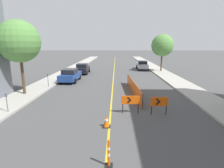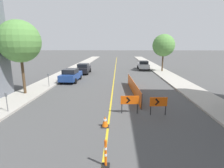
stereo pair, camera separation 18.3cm
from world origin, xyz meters
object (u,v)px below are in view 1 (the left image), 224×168
(arrow_barricade_primary, at_px, (130,101))
(arrow_barricade_secondary, at_px, (159,102))
(parked_car_curb_far, at_px, (142,65))
(parking_meter_near_curb, at_px, (6,98))
(traffic_cone_third, at_px, (106,121))
(parked_car_curb_mid, at_px, (82,69))
(street_tree_right_near, at_px, (162,45))
(parked_car_curb_near, at_px, (70,75))
(parking_meter_far_curb, at_px, (48,77))
(delineator_post_rear, at_px, (109,155))
(street_tree_left_near, at_px, (19,42))

(arrow_barricade_primary, height_order, arrow_barricade_secondary, arrow_barricade_primary)
(parked_car_curb_far, relative_size, parking_meter_near_curb, 3.36)
(traffic_cone_third, relative_size, parked_car_curb_mid, 0.14)
(street_tree_right_near, bearing_deg, arrow_barricade_primary, -109.74)
(arrow_barricade_secondary, bearing_deg, parking_meter_near_curb, 177.27)
(parked_car_curb_near, relative_size, parking_meter_far_curb, 3.12)
(parked_car_curb_near, xyz_separation_m, parked_car_curb_far, (10.45, 11.22, 0.00))
(parked_car_curb_far, bearing_deg, street_tree_right_near, -44.87)
(parked_car_curb_mid, xyz_separation_m, parking_meter_near_curb, (-1.83, -16.53, 0.27))
(delineator_post_rear, bearing_deg, traffic_cone_third, 94.73)
(arrow_barricade_primary, height_order, parking_meter_far_curb, parking_meter_far_curb)
(arrow_barricade_secondary, height_order, parking_meter_near_curb, parking_meter_near_curb)
(traffic_cone_third, bearing_deg, arrow_barricade_primary, 53.34)
(traffic_cone_third, relative_size, street_tree_right_near, 0.10)
(traffic_cone_third, bearing_deg, parked_car_curb_near, 112.92)
(arrow_barricade_primary, height_order, street_tree_right_near, street_tree_right_near)
(traffic_cone_third, xyz_separation_m, arrow_barricade_secondary, (3.31, 1.76, 0.54))
(arrow_barricade_secondary, distance_m, street_tree_right_near, 19.52)
(traffic_cone_third, bearing_deg, street_tree_right_near, 68.37)
(traffic_cone_third, bearing_deg, parked_car_curb_far, 77.09)
(parking_meter_near_curb, height_order, street_tree_right_near, street_tree_right_near)
(arrow_barricade_secondary, distance_m, parking_meter_far_curb, 12.12)
(street_tree_right_near, bearing_deg, parking_meter_near_curb, -128.15)
(delineator_post_rear, height_order, street_tree_right_near, street_tree_right_near)
(delineator_post_rear, bearing_deg, street_tree_left_near, 130.70)
(traffic_cone_third, height_order, parked_car_curb_mid, parked_car_curb_mid)
(street_tree_left_near, relative_size, street_tree_right_near, 1.06)
(parking_meter_near_curb, bearing_deg, parking_meter_far_curb, 90.00)
(parked_car_curb_far, distance_m, parking_meter_near_curb, 24.68)
(parked_car_curb_mid, relative_size, street_tree_right_near, 0.72)
(arrow_barricade_primary, xyz_separation_m, street_tree_left_near, (-9.23, 4.09, 3.86))
(arrow_barricade_secondary, relative_size, street_tree_right_near, 0.20)
(traffic_cone_third, xyz_separation_m, street_tree_right_near, (8.08, 20.37, 4.04))
(parked_car_curb_mid, distance_m, parking_meter_near_curb, 16.63)
(parking_meter_near_curb, relative_size, street_tree_right_near, 0.22)
(parked_car_curb_near, xyz_separation_m, parking_meter_far_curb, (-1.48, -3.32, 0.33))
(arrow_barricade_primary, bearing_deg, parked_car_curb_near, 119.89)
(arrow_barricade_secondary, distance_m, parked_car_curb_far, 21.63)
(traffic_cone_third, relative_size, parking_meter_far_curb, 0.45)
(delineator_post_rear, bearing_deg, street_tree_right_near, 71.69)
(arrow_barricade_secondary, xyz_separation_m, parking_meter_near_curb, (-9.90, -0.07, 0.21))
(traffic_cone_third, xyz_separation_m, parked_car_curb_near, (-5.11, 12.08, 0.49))
(traffic_cone_third, distance_m, arrow_barricade_primary, 2.55)
(arrow_barricade_secondary, distance_m, parked_car_curb_near, 13.31)
(arrow_barricade_secondary, bearing_deg, parked_car_curb_mid, 112.99)
(arrow_barricade_secondary, height_order, street_tree_left_near, street_tree_left_near)
(street_tree_left_near, bearing_deg, parked_car_curb_mid, 76.22)
(parking_meter_far_curb, relative_size, street_tree_left_near, 0.22)
(street_tree_left_near, bearing_deg, parked_car_curb_near, 66.23)
(street_tree_right_near, bearing_deg, traffic_cone_third, -111.63)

